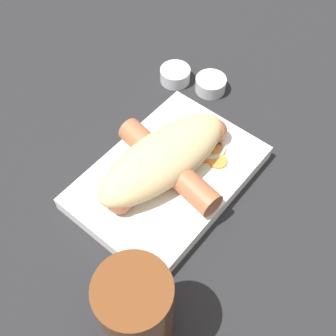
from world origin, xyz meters
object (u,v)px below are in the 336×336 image
object	(u,v)px
condiment_cup_near	(211,85)
condiment_cup_far	(175,75)
food_tray	(168,177)
sausage	(170,164)
drink_glass	(136,310)
bread_roll	(165,156)

from	to	relation	value
condiment_cup_near	condiment_cup_far	bearing A→B (deg)	-71.32
food_tray	sausage	bearing A→B (deg)	172.07
condiment_cup_near	condiment_cup_far	distance (m)	0.06
food_tray	sausage	distance (m)	0.03
condiment_cup_near	drink_glass	bearing A→B (deg)	24.55
food_tray	drink_glass	bearing A→B (deg)	30.28
bread_roll	sausage	world-z (taller)	bread_roll
sausage	drink_glass	world-z (taller)	drink_glass
condiment_cup_far	drink_glass	distance (m)	0.39
condiment_cup_far	drink_glass	bearing A→B (deg)	33.32
bread_roll	drink_glass	size ratio (longest dim) A/B	1.69
sausage	condiment_cup_far	xyz separation A→B (m)	(-0.15, -0.12, -0.03)
food_tray	drink_glass	size ratio (longest dim) A/B	2.00
sausage	drink_glass	size ratio (longest dim) A/B	1.58
condiment_cup_far	drink_glass	xyz separation A→B (m)	(0.32, 0.21, 0.05)
sausage	condiment_cup_near	size ratio (longest dim) A/B	4.04
condiment_cup_near	drink_glass	world-z (taller)	drink_glass
bread_roll	condiment_cup_near	xyz separation A→B (m)	(-0.17, -0.05, -0.04)
bread_roll	drink_glass	xyz separation A→B (m)	(0.17, 0.10, 0.01)
food_tray	condiment_cup_near	bearing A→B (deg)	-161.32
food_tray	bread_roll	xyz separation A→B (m)	(-0.00, -0.01, 0.04)
food_tray	drink_glass	distance (m)	0.20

